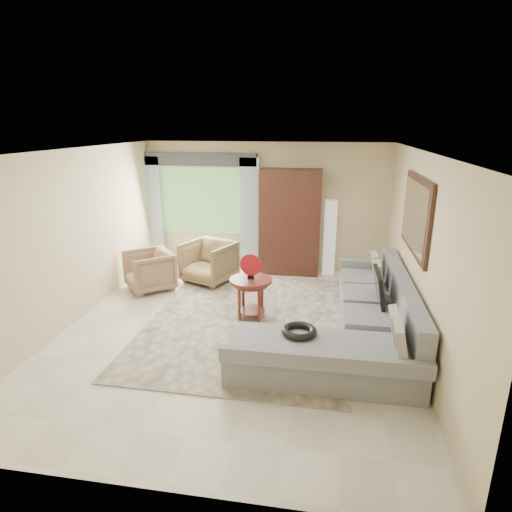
% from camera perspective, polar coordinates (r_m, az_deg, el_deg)
% --- Properties ---
extents(ground, '(6.00, 6.00, 0.00)m').
position_cam_1_polar(ground, '(6.51, -2.71, -9.67)').
color(ground, silver).
rests_on(ground, ground).
extents(area_rug, '(3.04, 4.03, 0.02)m').
position_cam_1_polar(area_rug, '(6.75, -1.00, -8.53)').
color(area_rug, '#BFB097').
rests_on(area_rug, ground).
extents(sectional_sofa, '(2.30, 3.46, 0.90)m').
position_cam_1_polar(sectional_sofa, '(6.13, 13.64, -9.03)').
color(sectional_sofa, gray).
rests_on(sectional_sofa, ground).
extents(tv_screen, '(0.14, 0.74, 0.48)m').
position_cam_1_polar(tv_screen, '(6.33, 16.11, -4.03)').
color(tv_screen, black).
rests_on(tv_screen, sectional_sofa).
extents(garden_hose, '(0.43, 0.43, 0.09)m').
position_cam_1_polar(garden_hose, '(5.27, 5.77, -9.93)').
color(garden_hose, black).
rests_on(garden_hose, sectional_sofa).
extents(coffee_table, '(0.66, 0.66, 0.66)m').
position_cam_1_polar(coffee_table, '(6.70, -0.69, -5.58)').
color(coffee_table, '#501E15').
rests_on(coffee_table, ground).
extents(red_disc, '(0.34, 0.06, 0.34)m').
position_cam_1_polar(red_disc, '(6.51, -0.70, -1.17)').
color(red_disc, '#A41016').
rests_on(red_disc, coffee_table).
extents(armchair_left, '(1.12, 1.11, 0.73)m').
position_cam_1_polar(armchair_left, '(8.08, -14.04, -1.91)').
color(armchair_left, '#9F7656').
rests_on(armchair_left, ground).
extents(armchair_right, '(1.12, 1.14, 0.80)m').
position_cam_1_polar(armchair_right, '(8.25, -6.33, -0.81)').
color(armchair_right, '#9E8456').
rests_on(armchair_right, ground).
extents(potted_plant, '(0.62, 0.59, 0.54)m').
position_cam_1_polar(potted_plant, '(9.18, -13.69, -0.17)').
color(potted_plant, '#999999').
rests_on(potted_plant, ground).
extents(armoire, '(1.20, 0.55, 2.10)m').
position_cam_1_polar(armoire, '(8.63, 4.56, 4.52)').
color(armoire, '#321710').
rests_on(armoire, ground).
extents(floor_lamp, '(0.24, 0.24, 1.50)m').
position_cam_1_polar(floor_lamp, '(8.73, 9.79, 2.45)').
color(floor_lamp, silver).
rests_on(floor_lamp, ground).
extents(window, '(1.80, 0.04, 1.40)m').
position_cam_1_polar(window, '(9.15, -7.28, 7.41)').
color(window, '#669E59').
rests_on(window, wall_back).
extents(curtain_left, '(0.40, 0.08, 2.30)m').
position_cam_1_polar(curtain_left, '(9.46, -13.52, 5.86)').
color(curtain_left, '#9EB7CC').
rests_on(curtain_left, ground).
extents(curtain_right, '(0.40, 0.08, 2.30)m').
position_cam_1_polar(curtain_right, '(8.87, -0.84, 5.59)').
color(curtain_right, '#9EB7CC').
rests_on(curtain_right, ground).
extents(valance, '(2.40, 0.12, 0.26)m').
position_cam_1_polar(valance, '(8.98, -7.62, 12.68)').
color(valance, '#1E232D').
rests_on(valance, wall_back).
extents(wall_mirror, '(0.05, 1.70, 1.05)m').
position_cam_1_polar(wall_mirror, '(6.25, 20.52, 5.14)').
color(wall_mirror, black).
rests_on(wall_mirror, wall_right).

